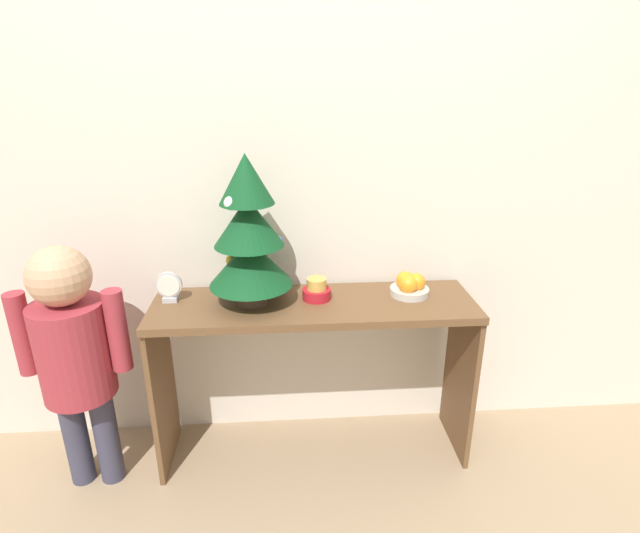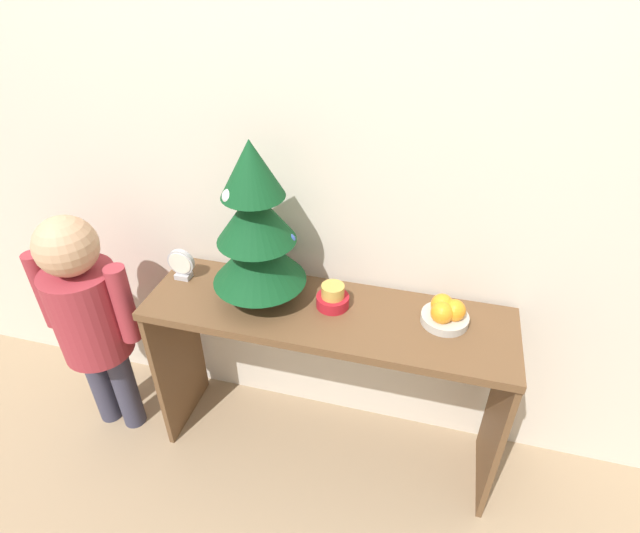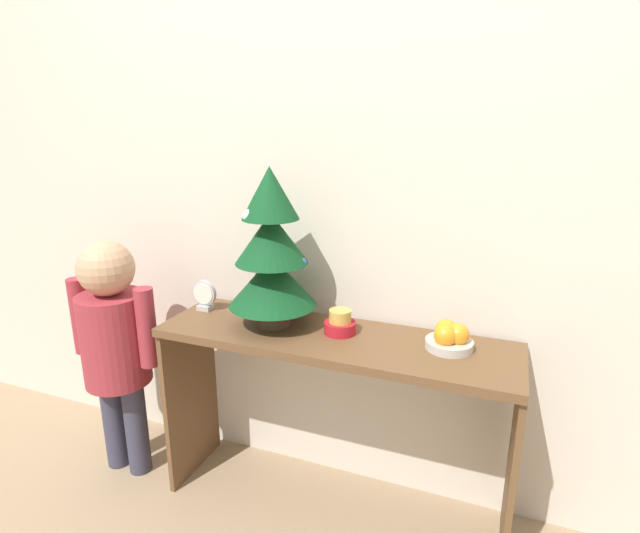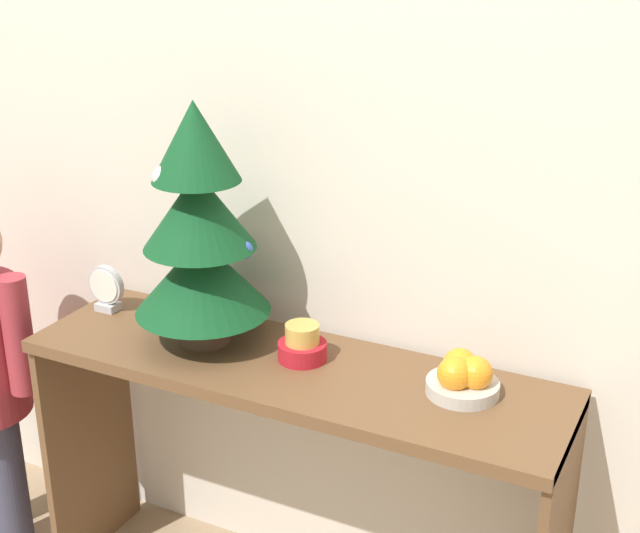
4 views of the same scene
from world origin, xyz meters
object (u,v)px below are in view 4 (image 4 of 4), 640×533
(singing_bowl, at_px, (302,345))
(desk_clock, at_px, (106,289))
(mini_tree, at_px, (199,231))
(fruit_bowl, at_px, (463,377))

(singing_bowl, height_order, desk_clock, desk_clock)
(mini_tree, distance_m, singing_bowl, 0.35)
(mini_tree, height_order, desk_clock, mini_tree)
(mini_tree, bearing_deg, fruit_bowl, 2.80)
(fruit_bowl, xyz_separation_m, desk_clock, (-0.94, 0.01, 0.02))
(mini_tree, distance_m, fruit_bowl, 0.67)
(mini_tree, height_order, fruit_bowl, mini_tree)
(fruit_bowl, height_order, desk_clock, desk_clock)
(mini_tree, bearing_deg, singing_bowl, 4.27)
(mini_tree, height_order, singing_bowl, mini_tree)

